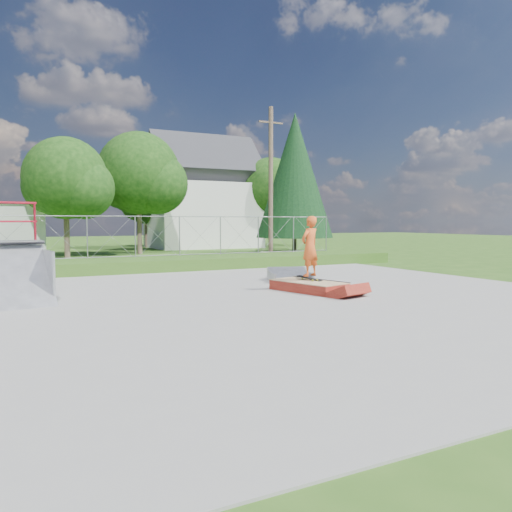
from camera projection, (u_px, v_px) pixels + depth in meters
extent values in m
plane|color=#2A5117|center=(236.00, 305.00, 12.37)|extent=(120.00, 120.00, 0.00)
cube|color=gray|center=(236.00, 304.00, 12.37)|extent=(20.00, 16.00, 0.04)
cube|color=#2A5117|center=(141.00, 265.00, 20.81)|extent=(24.00, 3.00, 0.50)
cube|color=maroon|center=(308.00, 287.00, 14.49)|extent=(1.59, 2.40, 0.31)
cube|color=tan|center=(308.00, 281.00, 14.48)|extent=(1.61, 2.42, 0.02)
cube|color=black|center=(310.00, 279.00, 14.71)|extent=(0.56, 0.81, 0.13)
imported|color=#E45921|center=(310.00, 249.00, 14.65)|extent=(0.75, 0.61, 1.77)
cube|color=white|center=(203.00, 216.00, 39.39)|extent=(8.00, 6.00, 5.00)
cube|color=#333339|center=(203.00, 172.00, 39.15)|extent=(8.40, 6.08, 6.08)
cylinder|color=brown|center=(271.00, 184.00, 26.15)|extent=(0.24, 0.24, 8.00)
cylinder|color=brown|center=(67.00, 237.00, 27.41)|extent=(0.30, 0.30, 2.45)
sphere|color=#11330E|center=(65.00, 178.00, 27.18)|extent=(4.48, 4.48, 4.48)
sphere|color=#11330E|center=(83.00, 188.00, 27.10)|extent=(3.36, 3.36, 3.36)
cylinder|color=brown|center=(140.00, 232.00, 31.20)|extent=(0.30, 0.30, 2.80)
sphere|color=#11330E|center=(139.00, 173.00, 30.95)|extent=(5.12, 5.12, 5.12)
sphere|color=#11330E|center=(157.00, 183.00, 30.85)|extent=(3.84, 3.84, 3.84)
cylinder|color=brown|center=(270.00, 231.00, 39.94)|extent=(0.30, 0.30, 2.62)
sphere|color=#11330E|center=(271.00, 188.00, 39.71)|extent=(4.80, 4.80, 4.80)
sphere|color=#11330E|center=(284.00, 195.00, 39.62)|extent=(3.60, 3.60, 3.60)
cylinder|color=brown|center=(147.00, 234.00, 39.47)|extent=(0.30, 0.30, 2.10)
sphere|color=#11330E|center=(146.00, 199.00, 39.28)|extent=(3.84, 3.84, 3.84)
sphere|color=#11330E|center=(157.00, 206.00, 39.21)|extent=(2.88, 2.88, 2.88)
cylinder|color=brown|center=(294.00, 243.00, 32.86)|extent=(0.28, 0.28, 1.20)
cone|color=black|center=(295.00, 175.00, 32.55)|extent=(5.04, 5.04, 8.10)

